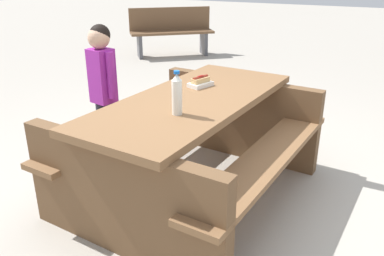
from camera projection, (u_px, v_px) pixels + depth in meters
The scene contains 6 objects.
ground_plane at pixel (192, 192), 3.03m from camera, with size 30.00×30.00×0.00m, color #ADA599.
picnic_table at pixel (192, 138), 2.86m from camera, with size 1.94×1.59×0.75m.
soda_bottle at pixel (177, 94), 2.40m from camera, with size 0.06×0.06×0.27m.
hotdog_tray at pixel (200, 82), 2.99m from camera, with size 0.21×0.17×0.08m.
child_in_coat at pixel (102, 76), 3.28m from camera, with size 0.20×0.28×1.16m.
park_bench_near at pixel (171, 31), 7.34m from camera, with size 1.26×1.42×0.85m.
Camera 1 is at (-2.37, -1.12, 1.61)m, focal length 37.57 mm.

